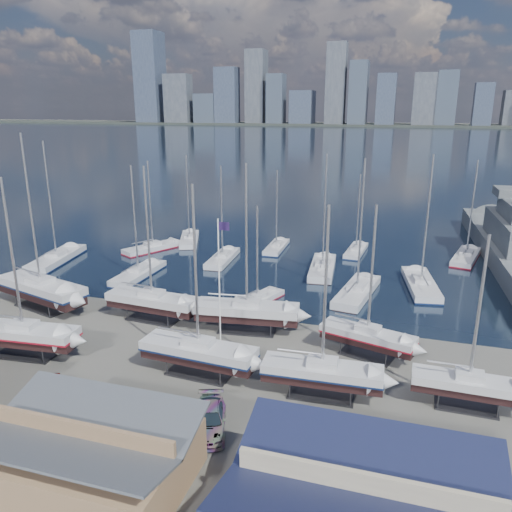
% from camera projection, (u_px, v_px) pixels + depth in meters
% --- Properties ---
extents(ground, '(1400.00, 1400.00, 0.00)m').
position_uv_depth(ground, '(196.00, 358.00, 44.36)').
color(ground, '#605E59').
rests_on(ground, ground).
extents(water, '(1400.00, 600.00, 0.40)m').
position_uv_depth(water, '(386.00, 141.00, 328.25)').
color(water, '#192739').
rests_on(water, ground).
extents(far_shore, '(1400.00, 80.00, 2.20)m').
position_uv_depth(far_shore, '(398.00, 125.00, 565.96)').
color(far_shore, '#2D332D').
rests_on(far_shore, ground).
extents(skyline, '(639.14, 43.80, 107.69)m').
position_uv_depth(skyline, '(394.00, 90.00, 551.51)').
color(skyline, '#475166').
rests_on(skyline, far_shore).
extents(shed_grey, '(12.60, 8.40, 4.17)m').
position_uv_depth(shed_grey, '(85.00, 451.00, 29.09)').
color(shed_grey, '#8C6B4C').
rests_on(shed_grey, ground).
extents(shed_blue, '(13.65, 9.45, 4.71)m').
position_uv_depth(shed_blue, '(363.00, 510.00, 24.52)').
color(shed_blue, '#BFB293').
rests_on(shed_blue, ground).
extents(sailboat_cradle_0, '(12.32, 6.36, 18.93)m').
position_uv_depth(sailboat_cradle_0, '(41.00, 289.00, 54.81)').
color(sailboat_cradle_0, '#2D2D33').
rests_on(sailboat_cradle_0, ground).
extents(sailboat_cradle_1, '(10.10, 3.65, 15.99)m').
position_uv_depth(sailboat_cradle_1, '(24.00, 334.00, 44.24)').
color(sailboat_cradle_1, '#2D2D33').
rests_on(sailboat_cradle_1, ground).
extents(sailboat_cradle_2, '(9.98, 3.47, 16.01)m').
position_uv_depth(sailboat_cradle_2, '(152.00, 301.00, 51.74)').
color(sailboat_cradle_2, '#2D2D33').
rests_on(sailboat_cradle_2, ground).
extents(sailboat_cradle_3, '(10.03, 3.47, 15.93)m').
position_uv_depth(sailboat_cradle_3, '(199.00, 352.00, 41.07)').
color(sailboat_cradle_3, '#2D2D33').
rests_on(sailboat_cradle_3, ground).
extents(sailboat_cradle_4, '(10.45, 4.14, 16.56)m').
position_uv_depth(sailboat_cradle_4, '(247.00, 311.00, 49.13)').
color(sailboat_cradle_4, '#2D2D33').
rests_on(sailboat_cradle_4, ground).
extents(sailboat_cradle_5, '(9.33, 3.03, 14.99)m').
position_uv_depth(sailboat_cradle_5, '(322.00, 372.00, 37.98)').
color(sailboat_cradle_5, '#2D2D33').
rests_on(sailboat_cradle_5, ground).
extents(sailboat_cradle_6, '(8.74, 4.56, 13.78)m').
position_uv_depth(sailboat_cradle_6, '(367.00, 336.00, 44.08)').
color(sailboat_cradle_6, '#2D2D33').
rests_on(sailboat_cradle_6, ground).
extents(sailboat_cradle_7, '(8.05, 2.39, 13.29)m').
position_uv_depth(sailboat_cradle_7, '(469.00, 385.00, 36.46)').
color(sailboat_cradle_7, '#2D2D33').
rests_on(sailboat_cradle_7, ground).
extents(sailboat_moored_0, '(5.26, 12.34, 17.87)m').
position_uv_depth(sailboat_moored_0, '(57.00, 260.00, 71.60)').
color(sailboat_moored_0, black).
rests_on(sailboat_moored_0, water).
extents(sailboat_moored_1, '(6.93, 9.77, 14.41)m').
position_uv_depth(sailboat_moored_1, '(153.00, 249.00, 77.28)').
color(sailboat_moored_1, black).
rests_on(sailboat_moored_1, water).
extents(sailboat_moored_2, '(6.07, 10.10, 14.75)m').
position_uv_depth(sailboat_moored_2, '(189.00, 240.00, 82.01)').
color(sailboat_moored_2, black).
rests_on(sailboat_moored_2, water).
extents(sailboat_moored_3, '(3.06, 10.24, 15.22)m').
position_uv_depth(sailboat_moored_3, '(139.00, 275.00, 65.34)').
color(sailboat_moored_3, black).
rests_on(sailboat_moored_3, water).
extents(sailboat_moored_4, '(3.27, 9.65, 14.34)m').
position_uv_depth(sailboat_moored_4, '(223.00, 259.00, 71.89)').
color(sailboat_moored_4, black).
rests_on(sailboat_moored_4, water).
extents(sailboat_moored_5, '(2.66, 8.71, 12.93)m').
position_uv_depth(sailboat_moored_5, '(276.00, 248.00, 77.67)').
color(sailboat_moored_5, black).
rests_on(sailboat_moored_5, water).
extents(sailboat_moored_6, '(4.81, 8.16, 11.78)m').
position_uv_depth(sailboat_moored_6, '(257.00, 301.00, 56.54)').
color(sailboat_moored_6, black).
rests_on(sailboat_moored_6, water).
extents(sailboat_moored_7, '(4.07, 11.15, 16.48)m').
position_uv_depth(sailboat_moored_7, '(322.00, 269.00, 67.43)').
color(sailboat_moored_7, black).
rests_on(sailboat_moored_7, water).
extents(sailboat_moored_8, '(2.99, 8.57, 12.58)m').
position_uv_depth(sailboat_moored_8, '(356.00, 251.00, 75.81)').
color(sailboat_moored_8, black).
rests_on(sailboat_moored_8, water).
extents(sailboat_moored_9, '(4.77, 11.47, 16.79)m').
position_uv_depth(sailboat_moored_9, '(357.00, 294.00, 58.71)').
color(sailboat_moored_9, black).
rests_on(sailboat_moored_9, water).
extents(sailboat_moored_10, '(4.95, 11.75, 17.02)m').
position_uv_depth(sailboat_moored_10, '(420.00, 286.00, 61.17)').
color(sailboat_moored_10, black).
rests_on(sailboat_moored_10, water).
extents(sailboat_moored_11, '(5.12, 10.47, 15.09)m').
position_uv_depth(sailboat_moored_11, '(466.00, 258.00, 72.50)').
color(sailboat_moored_11, black).
rests_on(sailboat_moored_11, water).
extents(car_a, '(3.08, 4.36, 1.38)m').
position_uv_depth(car_a, '(46.00, 390.00, 38.12)').
color(car_a, gray).
rests_on(car_a, ground).
extents(car_b, '(4.64, 2.19, 1.47)m').
position_uv_depth(car_b, '(105.00, 407.00, 35.85)').
color(car_b, gray).
rests_on(car_b, ground).
extents(car_c, '(2.40, 4.82, 1.31)m').
position_uv_depth(car_c, '(110.00, 420.00, 34.50)').
color(car_c, gray).
rests_on(car_c, ground).
extents(car_d, '(3.85, 5.78, 1.56)m').
position_uv_depth(car_d, '(210.00, 419.00, 34.35)').
color(car_d, gray).
rests_on(car_d, ground).
extents(flagpole, '(1.09, 0.12, 12.31)m').
position_uv_depth(flagpole, '(220.00, 277.00, 43.81)').
color(flagpole, white).
rests_on(flagpole, ground).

